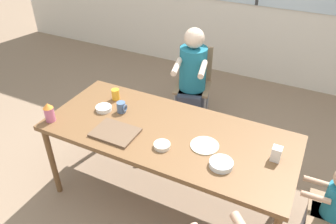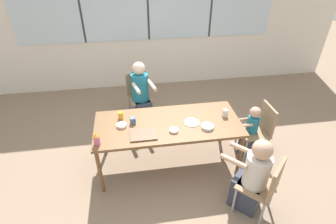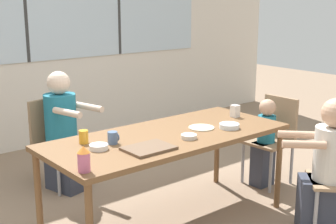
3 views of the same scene
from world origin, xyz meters
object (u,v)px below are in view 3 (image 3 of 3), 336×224
(coffee_mug, at_px, (113,138))
(bowl_cereal, at_px, (189,137))
(chair_for_woman_green_shirt, at_px, (52,135))
(sippy_cup, at_px, (84,159))
(person_toddler, at_px, (264,144))
(person_woman_green_shirt, at_px, (64,136))
(bowl_white_shallow, at_px, (99,147))
(juice_glass, at_px, (84,137))
(milk_carton_small, at_px, (235,111))
(bowl_fruit, at_px, (229,126))
(chair_for_toddler, at_px, (274,132))
(person_man_blue_shirt, at_px, (327,172))

(coffee_mug, distance_m, bowl_cereal, 0.58)
(chair_for_woman_green_shirt, distance_m, sippy_cup, 1.79)
(person_toddler, height_order, bowl_cereal, person_toddler)
(person_woman_green_shirt, distance_m, bowl_white_shallow, 1.26)
(bowl_white_shallow, bearing_deg, juice_glass, 92.50)
(coffee_mug, distance_m, milk_carton_small, 1.29)
(person_toddler, relative_size, milk_carton_small, 7.94)
(sippy_cup, height_order, bowl_fruit, sippy_cup)
(milk_carton_small, relative_size, bowl_fruit, 0.67)
(chair_for_toddler, relative_size, bowl_fruit, 5.25)
(chair_for_toddler, relative_size, milk_carton_small, 7.88)
(bowl_cereal, bearing_deg, juice_glass, 149.05)
(coffee_mug, bearing_deg, person_toddler, -0.99)
(person_toddler, xyz_separation_m, juice_glass, (-1.88, 0.18, 0.39))
(person_woman_green_shirt, distance_m, person_toddler, 1.94)
(person_man_blue_shirt, height_order, juice_glass, person_man_blue_shirt)
(bowl_cereal, bearing_deg, person_man_blue_shirt, -40.29)
(milk_carton_small, xyz_separation_m, bowl_cereal, (-0.77, -0.23, -0.04))
(bowl_cereal, bearing_deg, milk_carton_small, 16.93)
(person_toddler, xyz_separation_m, bowl_cereal, (-1.20, -0.23, 0.36))
(coffee_mug, height_order, bowl_fruit, coffee_mug)
(chair_for_woman_green_shirt, height_order, coffee_mug, chair_for_woman_green_shirt)
(milk_carton_small, height_order, bowl_white_shallow, milk_carton_small)
(person_woman_green_shirt, relative_size, coffee_mug, 12.44)
(person_toddler, distance_m, bowl_cereal, 1.27)
(person_woman_green_shirt, bearing_deg, sippy_cup, 53.62)
(coffee_mug, height_order, juice_glass, juice_glass)
(sippy_cup, xyz_separation_m, bowl_cereal, (0.97, 0.11, -0.07))
(sippy_cup, height_order, bowl_cereal, sippy_cup)
(person_woman_green_shirt, xyz_separation_m, bowl_fruit, (0.80, -1.39, 0.26))
(chair_for_woman_green_shirt, xyz_separation_m, chair_for_toddler, (1.74, -1.32, 0.00))
(person_man_blue_shirt, relative_size, bowl_cereal, 8.85)
(person_toddler, xyz_separation_m, coffee_mug, (-1.72, 0.03, 0.39))
(coffee_mug, bearing_deg, chair_for_toddler, -0.78)
(juice_glass, bearing_deg, person_toddler, -5.40)
(coffee_mug, relative_size, bowl_white_shallow, 0.69)
(sippy_cup, bearing_deg, bowl_cereal, 6.37)
(bowl_cereal, bearing_deg, bowl_fruit, 0.50)
(sippy_cup, height_order, bowl_white_shallow, sippy_cup)
(chair_for_woman_green_shirt, relative_size, juice_glass, 8.71)
(chair_for_woman_green_shirt, relative_size, person_man_blue_shirt, 0.79)
(person_man_blue_shirt, bearing_deg, chair_for_toddler, 15.59)
(chair_for_toddler, bearing_deg, person_woman_green_shirt, 54.03)
(bowl_cereal, xyz_separation_m, bowl_fruit, (0.45, 0.00, 0.00))
(person_toddler, bearing_deg, milk_carton_small, 87.72)
(milk_carton_small, distance_m, bowl_fruit, 0.39)
(chair_for_woman_green_shirt, xyz_separation_m, sippy_cup, (-0.58, -1.66, 0.34))
(coffee_mug, xyz_separation_m, bowl_cereal, (0.52, -0.26, -0.03))
(chair_for_toddler, height_order, bowl_fruit, chair_for_toddler)
(sippy_cup, bearing_deg, bowl_fruit, 4.51)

